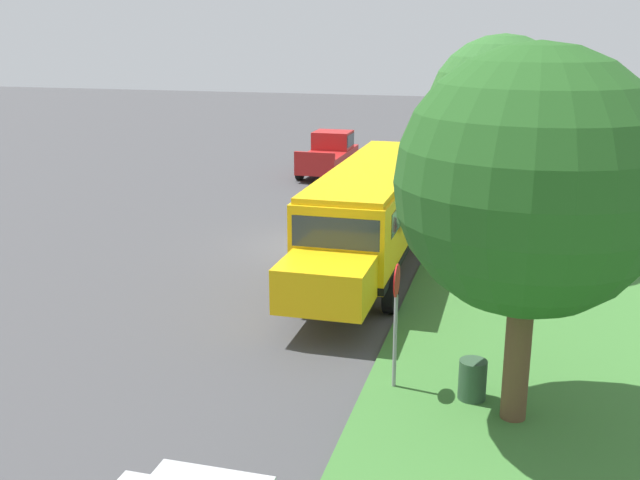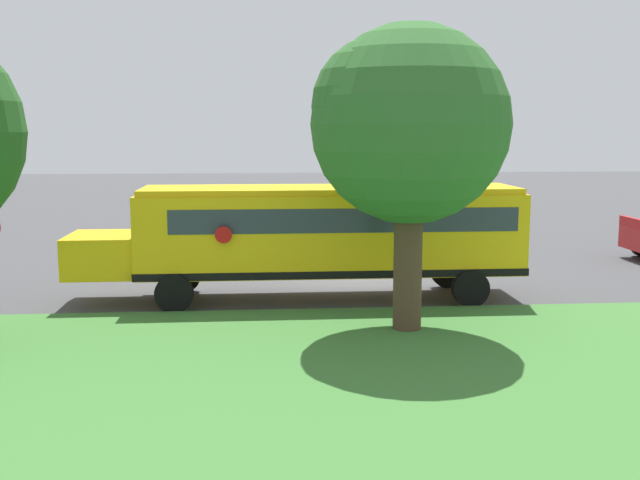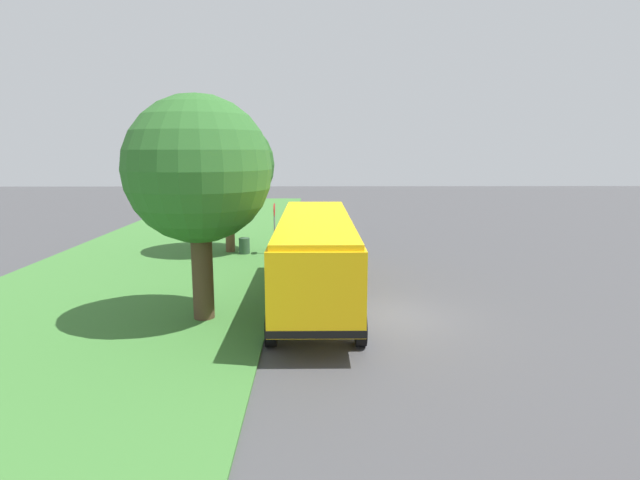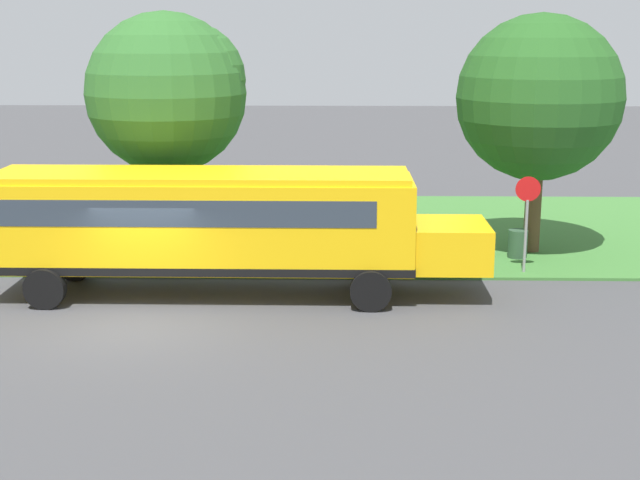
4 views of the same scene
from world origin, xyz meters
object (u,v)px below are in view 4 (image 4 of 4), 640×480
object	(u,v)px
school_bus	(214,221)
stop_sign	(527,213)
oak_tree_roadside_mid	(538,98)
oak_tree_beside_bus	(172,91)
trash_bin	(518,245)

from	to	relation	value
school_bus	stop_sign	bearing A→B (deg)	104.24
oak_tree_roadside_mid	oak_tree_beside_bus	bearing A→B (deg)	-85.34
oak_tree_roadside_mid	stop_sign	xyz separation A→B (m)	(2.39, -0.66, -2.93)
stop_sign	oak_tree_roadside_mid	bearing A→B (deg)	164.49
school_bus	trash_bin	distance (m)	9.27
school_bus	oak_tree_beside_bus	size ratio (longest dim) A/B	1.74
oak_tree_beside_bus	trash_bin	xyz separation A→B (m)	(-0.07, 9.97, -4.46)
oak_tree_roadside_mid	trash_bin	xyz separation A→B (m)	(0.79, -0.54, -4.22)
oak_tree_beside_bus	oak_tree_roadside_mid	distance (m)	10.55
oak_tree_roadside_mid	trash_bin	world-z (taller)	oak_tree_roadside_mid
school_bus	trash_bin	world-z (taller)	school_bus
stop_sign	trash_bin	xyz separation A→B (m)	(-1.61, 0.12, -1.29)
school_bus	oak_tree_beside_bus	world-z (taller)	oak_tree_beside_bus
oak_tree_beside_bus	trash_bin	bearing A→B (deg)	90.40
trash_bin	stop_sign	bearing A→B (deg)	-4.45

